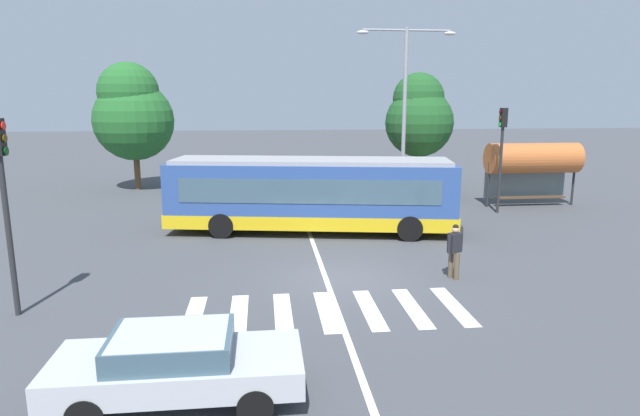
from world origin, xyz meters
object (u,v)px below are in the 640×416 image
Objects in this scene: parked_car_champagne at (434,183)px; traffic_light_near_corner at (3,187)px; city_transit_bus at (311,195)px; background_tree_left at (132,113)px; parked_car_blue at (289,185)px; foreground_sedan at (176,363)px; parked_car_charcoal at (336,184)px; traffic_light_far_corner at (502,144)px; twin_arm_street_lamp at (405,97)px; bus_stop_shelter at (533,159)px; parked_car_red at (383,183)px; pedestrian_crossing_street at (455,248)px; background_tree_right at (419,116)px; parked_car_silver at (240,185)px.

traffic_light_near_corner is (-16.00, -15.54, 2.57)m from parked_car_champagne.
background_tree_left is at bearing 129.15° from city_transit_bus.
parked_car_champagne is at bearing 44.16° from traffic_light_near_corner.
parked_car_blue is (-0.54, 7.77, -0.82)m from city_transit_bus.
parked_car_charcoal is (5.71, 20.07, 0.00)m from foreground_sedan.
parked_car_champagne is at bearing 109.16° from traffic_light_far_corner.
parked_car_charcoal and parked_car_champagne have the same top height.
traffic_light_far_corner is at bearing -30.72° from twin_arm_street_lamp.
parked_car_blue is (3.06, 20.19, 0.00)m from foreground_sedan.
parked_car_blue is 11.34m from traffic_light_far_corner.
parked_car_red is at bearing 154.35° from bus_stop_shelter.
pedestrian_crossing_street is 0.24× the size of background_tree_right.
pedestrian_crossing_street is 0.19× the size of twin_arm_street_lamp.
parked_car_charcoal is 0.99× the size of parked_car_champagne.
parked_car_blue is 0.99× the size of bus_stop_shelter.
foreground_sedan is at bearing -44.04° from traffic_light_near_corner.
parked_car_blue is at bearing 81.37° from foreground_sedan.
pedestrian_crossing_street is at bearing -102.61° from background_tree_right.
parked_car_charcoal is at bearing 74.13° from foreground_sedan.
twin_arm_street_lamp reaches higher than traffic_light_far_corner.
traffic_light_near_corner is (-7.77, -15.64, 2.57)m from parked_car_blue.
foreground_sedan is at bearing -115.65° from background_tree_right.
traffic_light_near_corner reaches higher than pedestrian_crossing_street.
parked_car_red is (8.38, 20.13, 0.00)m from foreground_sedan.
parked_car_red is at bearing 179.04° from parked_car_champagne.
twin_arm_street_lamp is (0.45, -2.39, 4.76)m from parked_car_red.
traffic_light_near_corner reaches higher than parked_car_blue.
parked_car_red is at bearing 133.41° from traffic_light_far_corner.
parked_car_red is (0.96, 14.04, -0.20)m from pedestrian_crossing_street.
bus_stop_shelter is at bearing 47.51° from foreground_sedan.
parked_car_champagne is 0.99× the size of bus_stop_shelter.
background_tree_left reaches higher than parked_car_red.
parked_car_red is 7.15m from traffic_light_far_corner.
parked_car_blue is 10.68m from background_tree_left.
background_tree_right is at bearing 120.41° from bus_stop_shelter.
bus_stop_shelter is 0.53× the size of twin_arm_street_lamp.
background_tree_left is at bearing 160.74° from bus_stop_shelter.
pedestrian_crossing_street reaches higher than parked_car_red.
traffic_light_far_corner is (5.54, 9.20, 2.39)m from pedestrian_crossing_street.
background_tree_right is (3.92, 17.53, 3.44)m from pedestrian_crossing_street.
foreground_sedan is at bearing -140.62° from pedestrian_crossing_street.
parked_car_silver and parked_car_red have the same top height.
bus_stop_shelter is (11.77, 4.35, 0.83)m from city_transit_bus.
parked_car_red is 0.92× the size of traffic_light_near_corner.
background_tree_right is at bearing 32.25° from parked_car_charcoal.
city_transit_bus is at bearing 43.48° from traffic_light_near_corner.
background_tree_right reaches higher than parked_car_charcoal.
pedestrian_crossing_street reaches higher than parked_car_silver.
traffic_light_far_corner is (4.58, -4.84, 2.59)m from parked_car_red.
city_transit_bus is 7.05× the size of pedestrian_crossing_street.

